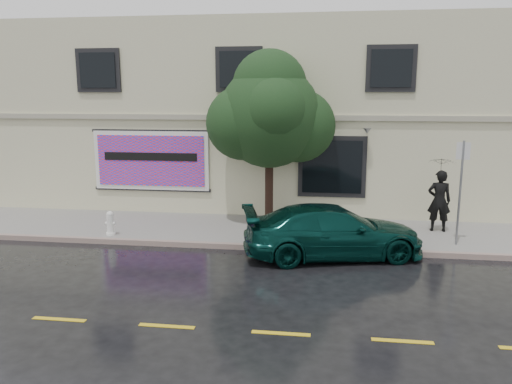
# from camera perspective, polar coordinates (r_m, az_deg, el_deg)

# --- Properties ---
(ground) EXTENTS (90.00, 90.00, 0.00)m
(ground) POSITION_cam_1_polar(r_m,az_deg,el_deg) (13.17, -5.48, -8.36)
(ground) COLOR black
(ground) RESTS_ON ground
(sidewalk) EXTENTS (20.00, 3.50, 0.15)m
(sidewalk) POSITION_cam_1_polar(r_m,az_deg,el_deg) (16.18, -2.86, -4.32)
(sidewalk) COLOR gray
(sidewalk) RESTS_ON ground
(curb) EXTENTS (20.00, 0.18, 0.16)m
(curb) POSITION_cam_1_polar(r_m,az_deg,el_deg) (14.54, -4.13, -6.14)
(curb) COLOR gray
(curb) RESTS_ON ground
(road_marking) EXTENTS (19.00, 0.12, 0.01)m
(road_marking) POSITION_cam_1_polar(r_m,az_deg,el_deg) (10.06, -10.17, -14.85)
(road_marking) COLOR gold
(road_marking) RESTS_ON ground
(building) EXTENTS (20.00, 8.12, 7.00)m
(building) POSITION_cam_1_polar(r_m,az_deg,el_deg) (21.29, -0.08, 8.75)
(building) COLOR beige
(building) RESTS_ON ground
(billboard) EXTENTS (4.30, 0.16, 2.20)m
(billboard) POSITION_cam_1_polar(r_m,az_deg,el_deg) (18.21, -11.91, 3.54)
(billboard) COLOR white
(billboard) RESTS_ON ground
(car) EXTENTS (5.23, 3.25, 1.42)m
(car) POSITION_cam_1_polar(r_m,az_deg,el_deg) (13.78, 8.77, -4.47)
(car) COLOR #08312B
(car) RESTS_ON ground
(pedestrian) EXTENTS (0.74, 0.51, 1.94)m
(pedestrian) POSITION_cam_1_polar(r_m,az_deg,el_deg) (16.54, 20.20, -0.95)
(pedestrian) COLOR black
(pedestrian) RESTS_ON sidewalk
(umbrella) EXTENTS (1.13, 1.13, 0.64)m
(umbrella) POSITION_cam_1_polar(r_m,az_deg,el_deg) (16.34, 20.50, 3.48)
(umbrella) COLOR black
(umbrella) RESTS_ON pedestrian
(street_tree) EXTENTS (3.31, 3.31, 5.18)m
(street_tree) POSITION_cam_1_polar(r_m,az_deg,el_deg) (16.23, 1.55, 8.58)
(street_tree) COLOR #321E16
(street_tree) RESTS_ON sidewalk
(fire_hydrant) EXTENTS (0.30, 0.29, 0.74)m
(fire_hydrant) POSITION_cam_1_polar(r_m,az_deg,el_deg) (15.86, -16.31, -3.46)
(fire_hydrant) COLOR white
(fire_hydrant) RESTS_ON sidewalk
(sign_pole) EXTENTS (0.36, 0.08, 2.97)m
(sign_pole) POSITION_cam_1_polar(r_m,az_deg,el_deg) (15.09, 22.35, 0.84)
(sign_pole) COLOR gray
(sign_pole) RESTS_ON sidewalk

